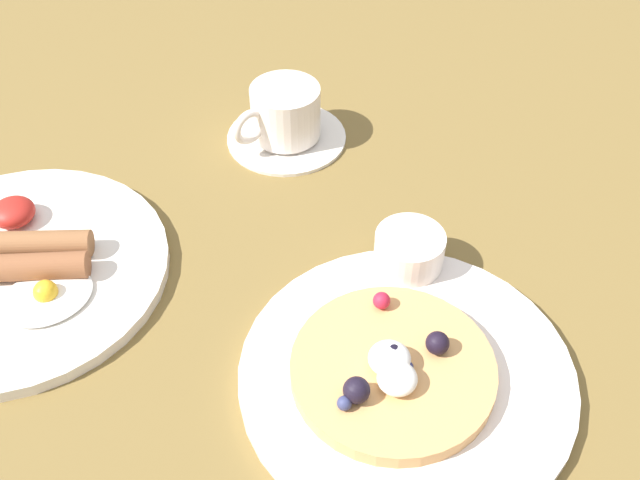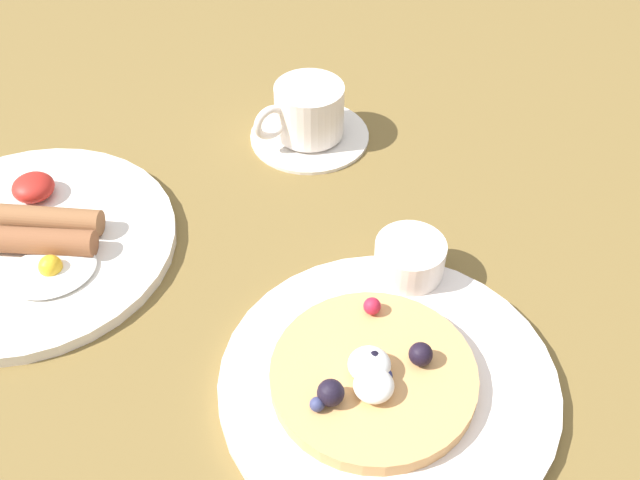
{
  "view_description": "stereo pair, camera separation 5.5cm",
  "coord_description": "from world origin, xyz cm",
  "px_view_note": "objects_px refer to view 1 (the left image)",
  "views": [
    {
      "loc": [
        -20.49,
        -35.79,
        47.8
      ],
      "look_at": [
        3.2,
        1.13,
        4.0
      ],
      "focal_mm": 42.2,
      "sensor_mm": 36.0,
      "label": 1
    },
    {
      "loc": [
        -15.67,
        -38.47,
        47.8
      ],
      "look_at": [
        3.2,
        1.13,
        4.0
      ],
      "focal_mm": 42.2,
      "sensor_mm": 36.0,
      "label": 2
    }
  ],
  "objects_px": {
    "coffee_saucer": "(287,136)",
    "coffee_cup": "(284,111)",
    "pancake_plate": "(406,375)",
    "syrup_ramekin": "(409,249)",
    "breakfast_plate": "(16,271)"
  },
  "relations": [
    {
      "from": "coffee_saucer",
      "to": "coffee_cup",
      "type": "relative_size",
      "value": 1.24
    },
    {
      "from": "pancake_plate",
      "to": "syrup_ramekin",
      "type": "distance_m",
      "value": 0.11
    },
    {
      "from": "syrup_ramekin",
      "to": "coffee_saucer",
      "type": "relative_size",
      "value": 0.48
    },
    {
      "from": "breakfast_plate",
      "to": "coffee_saucer",
      "type": "xyz_separation_m",
      "value": [
        0.29,
        0.04,
        -0.0
      ]
    },
    {
      "from": "pancake_plate",
      "to": "coffee_saucer",
      "type": "bearing_deg",
      "value": 75.8
    },
    {
      "from": "syrup_ramekin",
      "to": "coffee_cup",
      "type": "xyz_separation_m",
      "value": [
        0.01,
        0.22,
        0.01
      ]
    },
    {
      "from": "pancake_plate",
      "to": "breakfast_plate",
      "type": "height_order",
      "value": "same"
    },
    {
      "from": "coffee_cup",
      "to": "breakfast_plate",
      "type": "bearing_deg",
      "value": -172.19
    },
    {
      "from": "syrup_ramekin",
      "to": "coffee_cup",
      "type": "height_order",
      "value": "coffee_cup"
    },
    {
      "from": "breakfast_plate",
      "to": "coffee_saucer",
      "type": "bearing_deg",
      "value": 7.81
    },
    {
      "from": "pancake_plate",
      "to": "coffee_cup",
      "type": "bearing_deg",
      "value": 76.1
    },
    {
      "from": "pancake_plate",
      "to": "coffee_cup",
      "type": "height_order",
      "value": "coffee_cup"
    },
    {
      "from": "breakfast_plate",
      "to": "coffee_cup",
      "type": "distance_m",
      "value": 0.3
    },
    {
      "from": "syrup_ramekin",
      "to": "coffee_saucer",
      "type": "height_order",
      "value": "syrup_ramekin"
    },
    {
      "from": "coffee_saucer",
      "to": "coffee_cup",
      "type": "height_order",
      "value": "coffee_cup"
    }
  ]
}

